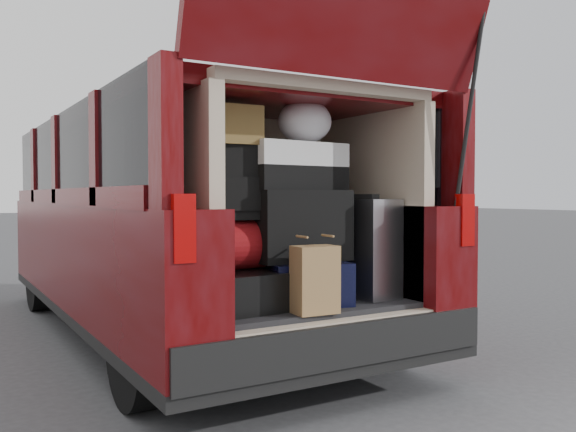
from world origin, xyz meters
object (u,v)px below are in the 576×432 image
Objects in this scene: kraft_bag at (315,280)px; black_soft_case at (297,225)px; black_hardshell at (234,290)px; backpack at (235,183)px; navy_hardshell at (300,281)px; silver_roller at (365,248)px; red_duffel at (242,244)px; twotone_duffel at (292,167)px.

black_soft_case reaches higher than kraft_bag.
black_soft_case is at bearing -1.34° from black_hardshell.
kraft_bag is at bearing -46.36° from backpack.
navy_hardshell is 0.69m from backpack.
navy_hardshell is 0.98× the size of black_soft_case.
navy_hardshell is 0.36m from kraft_bag.
navy_hardshell is 1.56× the size of kraft_bag.
kraft_bag is at bearing -98.13° from navy_hardshell.
red_duffel is (-0.78, 0.09, 0.05)m from silver_roller.
kraft_bag is at bearing -61.06° from red_duffel.
black_soft_case is 0.34m from twotone_duffel.
twotone_duffel is (0.10, 0.39, 0.60)m from kraft_bag.
silver_roller is at bearing -19.85° from twotone_duffel.
black_hardshell is at bearing -166.84° from navy_hardshell.
backpack is at bearing 179.17° from twotone_duffel.
black_hardshell is 0.85× the size of twotone_duffel.
black_hardshell is 0.43m from navy_hardshell.
red_duffel is (-0.24, 0.37, 0.17)m from kraft_bag.
silver_roller is 0.48m from black_soft_case.
navy_hardshell is 1.36× the size of backpack.
silver_roller reaches higher than navy_hardshell.
black_soft_case is (0.41, 0.02, 0.34)m from black_hardshell.
navy_hardshell is at bearing 74.94° from kraft_bag.
black_hardshell is 0.79m from twotone_duffel.
kraft_bag is (-0.55, -0.28, -0.12)m from silver_roller.
red_duffel is (0.07, 0.05, 0.24)m from black_hardshell.
kraft_bag is (-0.12, -0.34, 0.06)m from navy_hardshell.
black_hardshell is 0.45m from kraft_bag.
black_soft_case is at bearing 77.76° from kraft_bag.
twotone_duffel is (-0.02, 0.05, 0.66)m from navy_hardshell.
kraft_bag is 0.63× the size of black_soft_case.
red_duffel is 0.69× the size of twotone_duffel.
navy_hardshell is 1.31× the size of red_duffel.
backpack is at bearing 132.48° from kraft_bag.
black_soft_case is (0.10, 0.34, 0.27)m from kraft_bag.
backpack reaches higher than red_duffel.
twotone_duffel reaches higher than kraft_bag.
kraft_bag is at bearing -49.85° from black_hardshell.
black_hardshell is 0.53m from black_soft_case.
silver_roller is at bearing 31.05° from kraft_bag.
red_duffel is at bearing 177.83° from twotone_duffel.
twotone_duffel reaches higher than silver_roller.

